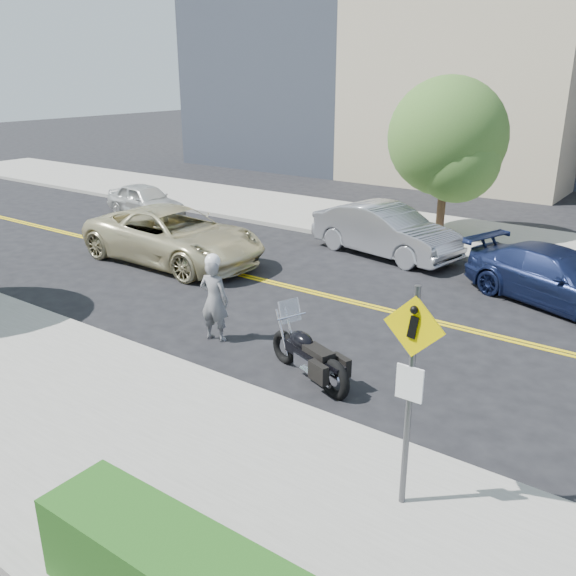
% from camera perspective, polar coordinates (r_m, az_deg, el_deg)
% --- Properties ---
extents(ground_plane, '(120.00, 120.00, 0.00)m').
position_cam_1_polar(ground_plane, '(15.27, 6.62, -1.44)').
color(ground_plane, black).
rests_on(ground_plane, ground).
extents(sidewalk_near, '(60.00, 5.00, 0.15)m').
position_cam_1_polar(sidewalk_near, '(10.04, -15.57, -13.64)').
color(sidewalk_near, '#9E9B91').
rests_on(sidewalk_near, ground_plane).
extents(sidewalk_far, '(60.00, 5.00, 0.15)m').
position_cam_1_polar(sidewalk_far, '(21.82, 16.39, 4.58)').
color(sidewalk_far, '#9E9B91').
rests_on(sidewalk_far, ground_plane).
extents(pedestrian_sign, '(0.78, 0.08, 3.00)m').
position_cam_1_polar(pedestrian_sign, '(7.59, 11.40, -8.29)').
color(pedestrian_sign, '#4C4C51').
rests_on(pedestrian_sign, sidewalk_near).
extents(motorcyclist, '(0.73, 0.55, 1.93)m').
position_cam_1_polar(motorcyclist, '(12.92, -6.92, -0.90)').
color(motorcyclist, '#9C9BA0').
rests_on(motorcyclist, ground).
extents(motorcycle, '(2.35, 1.43, 1.37)m').
position_cam_1_polar(motorcycle, '(11.31, 1.98, -5.36)').
color(motorcycle, black).
rests_on(motorcycle, ground).
extents(suv, '(5.90, 2.78, 1.63)m').
position_cam_1_polar(suv, '(18.58, -10.64, 4.84)').
color(suv, beige).
rests_on(suv, ground).
extents(parked_car_white, '(3.91, 2.01, 1.28)m').
position_cam_1_polar(parked_car_white, '(24.90, -13.21, 7.99)').
color(parked_car_white, silver).
rests_on(parked_car_white, ground).
extents(parked_car_silver, '(5.03, 2.55, 1.58)m').
position_cam_1_polar(parked_car_silver, '(19.19, 9.09, 5.34)').
color(parked_car_silver, '#94969B').
rests_on(parked_car_silver, ground).
extents(parked_car_blue, '(5.09, 3.37, 1.37)m').
position_cam_1_polar(parked_car_blue, '(16.29, 23.96, 0.86)').
color(parked_car_blue, '#19234C').
rests_on(parked_car_blue, ground).
extents(tree_far_a, '(3.92, 3.92, 5.36)m').
position_cam_1_polar(tree_far_a, '(21.40, 14.67, 13.51)').
color(tree_far_a, '#382619').
rests_on(tree_far_a, ground).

